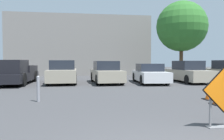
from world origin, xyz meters
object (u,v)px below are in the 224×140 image
(road_closed_sign, at_px, (224,95))
(parked_car_third, at_px, (106,73))
(traffic_cone_third, at_px, (219,94))
(traffic_cone_fourth, at_px, (210,92))
(parked_car_fifth, at_px, (188,72))
(parked_car_second, at_px, (63,73))
(parked_car_fourth, at_px, (149,74))
(pickup_truck, at_px, (15,73))
(bollard_nearest, at_px, (38,88))

(road_closed_sign, bearing_deg, parked_car_third, 97.78)
(traffic_cone_third, relative_size, traffic_cone_fourth, 1.15)
(road_closed_sign, height_order, parked_car_fifth, parked_car_fifth)
(parked_car_second, height_order, parked_car_third, parked_car_second)
(parked_car_fourth, bearing_deg, parked_car_fifth, -171.89)
(pickup_truck, xyz_separation_m, bollard_nearest, (2.76, -6.67, -0.22))
(traffic_cone_fourth, distance_m, bollard_nearest, 6.72)
(road_closed_sign, xyz_separation_m, parked_car_third, (-1.49, 10.90, -0.04))
(parked_car_second, bearing_deg, traffic_cone_fourth, 128.37)
(parked_car_third, distance_m, parked_car_fifth, 6.14)
(parked_car_third, bearing_deg, bollard_nearest, 60.50)
(traffic_cone_third, bearing_deg, bollard_nearest, 167.32)
(parked_car_second, xyz_separation_m, parked_car_fifth, (9.20, -0.42, -0.02))
(pickup_truck, distance_m, parked_car_fifth, 12.27)
(traffic_cone_fourth, relative_size, parked_car_second, 0.15)
(parked_car_second, bearing_deg, parked_car_fourth, 172.37)
(bollard_nearest, bearing_deg, parked_car_fourth, 45.37)
(traffic_cone_third, xyz_separation_m, pickup_truck, (-9.19, 8.12, 0.36))
(parked_car_fourth, relative_size, bollard_nearest, 4.72)
(parked_car_second, bearing_deg, road_closed_sign, 110.70)
(parked_car_third, bearing_deg, parked_car_second, -8.03)
(road_closed_sign, bearing_deg, bollard_nearest, 140.78)
(parked_car_fifth, height_order, bollard_nearest, parked_car_fifth)
(parked_car_third, relative_size, parked_car_fifth, 0.97)
(pickup_truck, bearing_deg, traffic_cone_third, 138.58)
(traffic_cone_third, xyz_separation_m, parked_car_third, (-3.06, 8.39, 0.34))
(traffic_cone_fourth, xyz_separation_m, parked_car_fourth, (-0.27, 7.00, 0.32))
(parked_car_second, distance_m, bollard_nearest, 7.19)
(traffic_cone_fourth, distance_m, parked_car_third, 8.14)
(road_closed_sign, distance_m, bollard_nearest, 6.28)
(traffic_cone_fourth, height_order, parked_car_third, parked_car_third)
(parked_car_fourth, height_order, bollard_nearest, parked_car_fourth)
(road_closed_sign, xyz_separation_m, bollard_nearest, (-4.86, 3.97, -0.24))
(parked_car_fourth, relative_size, parked_car_fifth, 0.99)
(road_closed_sign, height_order, pickup_truck, pickup_truck)
(bollard_nearest, bearing_deg, parked_car_fifth, 35.40)
(pickup_truck, relative_size, parked_car_second, 1.24)
(pickup_truck, distance_m, parked_car_fourth, 9.20)
(traffic_cone_fourth, xyz_separation_m, parked_car_third, (-3.34, 7.42, 0.39))
(parked_car_second, xyz_separation_m, parked_car_fourth, (6.14, -0.65, -0.10))
(traffic_cone_fourth, bearing_deg, pickup_truck, 142.94)
(traffic_cone_third, distance_m, traffic_cone_fourth, 1.01)
(parked_car_fifth, bearing_deg, bollard_nearest, 35.01)
(traffic_cone_third, distance_m, parked_car_fifth, 8.76)
(traffic_cone_fourth, distance_m, parked_car_second, 9.99)
(road_closed_sign, distance_m, parked_car_third, 11.01)
(traffic_cone_third, bearing_deg, parked_car_second, 125.40)
(road_closed_sign, height_order, bollard_nearest, road_closed_sign)
(parked_car_second, bearing_deg, bollard_nearest, 86.05)
(parked_car_third, xyz_separation_m, bollard_nearest, (-3.37, -6.94, -0.20))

